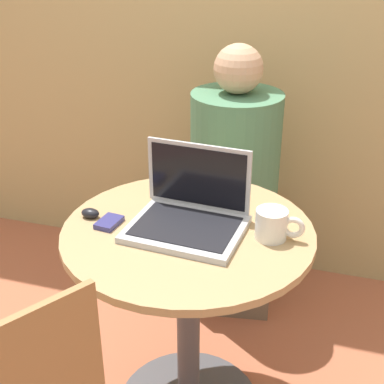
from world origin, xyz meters
name	(u,v)px	position (x,y,z in m)	size (l,w,h in m)	color
round_table	(188,291)	(0.00, 0.00, 0.52)	(0.77, 0.77, 0.76)	#4C4C51
laptop	(189,213)	(0.00, 0.02, 0.80)	(0.35, 0.29, 0.23)	#B7B7BC
cell_phone	(109,222)	(-0.24, -0.05, 0.76)	(0.07, 0.09, 0.02)	navy
computer_mouse	(90,213)	(-0.31, -0.02, 0.77)	(0.06, 0.04, 0.03)	black
coffee_cup	(273,224)	(0.25, 0.02, 0.80)	(0.14, 0.09, 0.09)	white
person_seated	(235,201)	(-0.01, 0.71, 0.49)	(0.43, 0.59, 1.19)	brown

